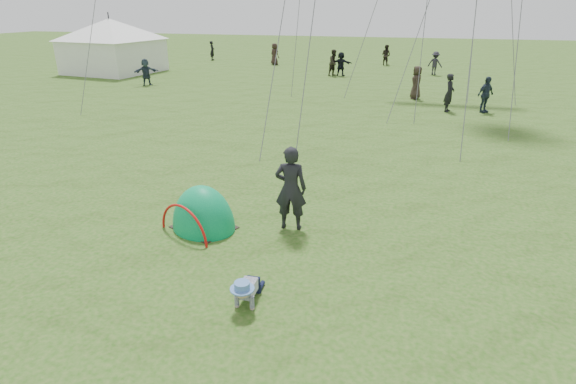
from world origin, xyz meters
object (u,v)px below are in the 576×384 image
(standing_adult, at_px, (291,188))
(event_marquee, at_px, (112,44))
(crawling_toddler, at_px, (247,289))
(popup_tent, at_px, (204,227))

(standing_adult, relative_size, event_marquee, 0.32)
(crawling_toddler, xyz_separation_m, event_marquee, (-19.26, 23.70, 1.74))
(standing_adult, height_order, event_marquee, event_marquee)
(standing_adult, bearing_deg, event_marquee, -54.06)
(popup_tent, bearing_deg, crawling_toddler, -27.36)
(crawling_toddler, height_order, event_marquee, event_marquee)
(popup_tent, height_order, standing_adult, standing_adult)
(popup_tent, relative_size, standing_adult, 1.05)
(popup_tent, xyz_separation_m, event_marquee, (-17.36, 21.38, 2.01))
(popup_tent, bearing_deg, standing_adult, 39.23)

